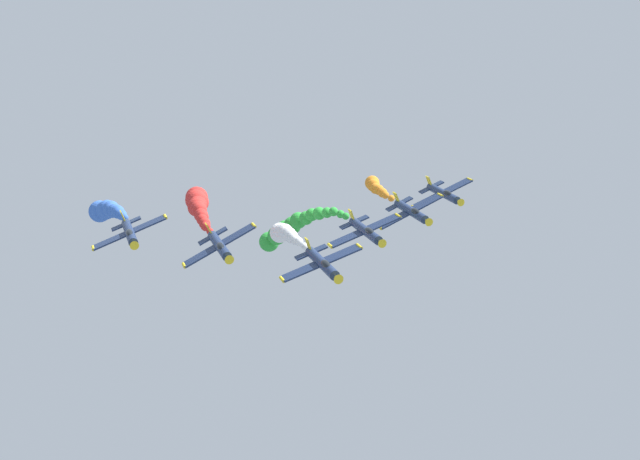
% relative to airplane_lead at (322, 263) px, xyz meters
% --- Properties ---
extents(airplane_lead, '(9.18, 10.35, 3.47)m').
position_rel_airplane_lead_xyz_m(airplane_lead, '(0.00, 0.00, 0.00)').
color(airplane_lead, navy).
extents(smoke_trail_lead, '(4.01, 20.50, 5.49)m').
position_rel_airplane_lead_xyz_m(smoke_trail_lead, '(-1.30, -21.27, -2.49)').
color(smoke_trail_lead, white).
extents(airplane_left_inner, '(9.14, 10.35, 3.53)m').
position_rel_airplane_lead_xyz_m(airplane_left_inner, '(-8.53, -9.75, 0.29)').
color(airplane_left_inner, navy).
extents(smoke_trail_left_inner, '(6.22, 26.92, 12.09)m').
position_rel_airplane_lead_xyz_m(smoke_trail_left_inner, '(-5.93, -36.10, -6.30)').
color(smoke_trail_left_inner, green).
extents(airplane_right_inner, '(8.72, 10.35, 4.57)m').
position_rel_airplane_lead_xyz_m(airplane_right_inner, '(9.34, -9.53, 0.08)').
color(airplane_right_inner, navy).
extents(smoke_trail_right_inner, '(4.31, 22.96, 3.41)m').
position_rel_airplane_lead_xyz_m(smoke_trail_right_inner, '(8.01, -32.29, -0.54)').
color(smoke_trail_right_inner, red).
extents(airplane_left_outer, '(8.90, 10.35, 4.16)m').
position_rel_airplane_lead_xyz_m(airplane_left_outer, '(-17.03, -15.75, 0.61)').
color(airplane_left_outer, navy).
extents(smoke_trail_left_outer, '(3.69, 14.52, 2.29)m').
position_rel_airplane_lead_xyz_m(smoke_trail_left_outer, '(-18.47, -32.75, 0.14)').
color(smoke_trail_left_outer, orange).
extents(airplane_right_outer, '(9.10, 10.35, 3.63)m').
position_rel_airplane_lead_xyz_m(airplane_right_outer, '(18.79, -16.42, 0.57)').
color(airplane_right_outer, navy).
extents(smoke_trail_right_outer, '(4.28, 20.21, 5.52)m').
position_rel_airplane_lead_xyz_m(smoke_trail_right_outer, '(20.17, -36.99, -1.68)').
color(smoke_trail_right_outer, blue).
extents(airplane_trailing, '(8.99, 10.35, 3.93)m').
position_rel_airplane_lead_xyz_m(airplane_trailing, '(-25.60, -24.40, 0.45)').
color(airplane_trailing, navy).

